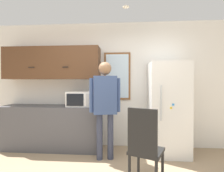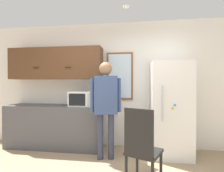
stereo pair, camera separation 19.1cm
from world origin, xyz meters
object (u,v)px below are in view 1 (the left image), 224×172
person (105,100)px  chair (145,145)px  refrigerator (168,108)px  microwave (80,99)px

person → chair: (0.62, -0.81, -0.51)m
refrigerator → microwave: bearing=179.1°
refrigerator → chair: size_ratio=1.68×
microwave → person: bearing=-33.7°
person → chair: bearing=-65.1°
microwave → refrigerator: refrigerator is taller
chair → refrigerator: bearing=-92.7°
microwave → refrigerator: 1.77m
microwave → chair: microwave is taller
person → refrigerator: size_ratio=0.99×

